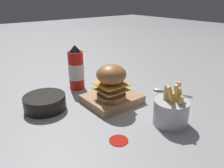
{
  "coord_description": "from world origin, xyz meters",
  "views": [
    {
      "loc": [
        0.51,
        0.69,
        0.41
      ],
      "look_at": [
        0.01,
        0.06,
        0.08
      ],
      "focal_mm": 35.0,
      "sensor_mm": 36.0,
      "label": 1
    }
  ],
  "objects_px": {
    "fries_basket": "(171,111)",
    "side_bowl": "(45,102)",
    "serving_board": "(112,99)",
    "burger": "(111,82)",
    "ketchup_bottle": "(76,69)",
    "spoon": "(163,91)"
  },
  "relations": [
    {
      "from": "ketchup_bottle",
      "to": "side_bowl",
      "type": "height_order",
      "value": "ketchup_bottle"
    },
    {
      "from": "side_bowl",
      "to": "spoon",
      "type": "bearing_deg",
      "value": 159.38
    },
    {
      "from": "serving_board",
      "to": "fries_basket",
      "type": "bearing_deg",
      "value": 103.36
    },
    {
      "from": "fries_basket",
      "to": "side_bowl",
      "type": "relative_size",
      "value": 0.92
    },
    {
      "from": "fries_basket",
      "to": "spoon",
      "type": "xyz_separation_m",
      "value": [
        -0.19,
        -0.18,
        -0.04
      ]
    },
    {
      "from": "burger",
      "to": "side_bowl",
      "type": "xyz_separation_m",
      "value": [
        0.22,
        -0.14,
        -0.07
      ]
    },
    {
      "from": "fries_basket",
      "to": "side_bowl",
      "type": "height_order",
      "value": "fries_basket"
    },
    {
      "from": "ketchup_bottle",
      "to": "side_bowl",
      "type": "distance_m",
      "value": 0.23
    },
    {
      "from": "serving_board",
      "to": "spoon",
      "type": "height_order",
      "value": "serving_board"
    },
    {
      "from": "side_bowl",
      "to": "serving_board",
      "type": "bearing_deg",
      "value": 153.38
    },
    {
      "from": "burger",
      "to": "fries_basket",
      "type": "relative_size",
      "value": 0.94
    },
    {
      "from": "spoon",
      "to": "fries_basket",
      "type": "bearing_deg",
      "value": 111.75
    },
    {
      "from": "burger",
      "to": "side_bowl",
      "type": "height_order",
      "value": "burger"
    },
    {
      "from": "serving_board",
      "to": "burger",
      "type": "relative_size",
      "value": 1.52
    },
    {
      "from": "fries_basket",
      "to": "ketchup_bottle",
      "type": "bearing_deg",
      "value": -78.52
    },
    {
      "from": "fries_basket",
      "to": "spoon",
      "type": "distance_m",
      "value": 0.27
    },
    {
      "from": "fries_basket",
      "to": "burger",
      "type": "bearing_deg",
      "value": -71.25
    },
    {
      "from": "burger",
      "to": "ketchup_bottle",
      "type": "distance_m",
      "value": 0.24
    },
    {
      "from": "ketchup_bottle",
      "to": "side_bowl",
      "type": "xyz_separation_m",
      "value": [
        0.2,
        0.1,
        -0.06
      ]
    },
    {
      "from": "fries_basket",
      "to": "serving_board",
      "type": "bearing_deg",
      "value": -76.64
    },
    {
      "from": "burger",
      "to": "spoon",
      "type": "distance_m",
      "value": 0.29
    },
    {
      "from": "ketchup_bottle",
      "to": "serving_board",
      "type": "bearing_deg",
      "value": 99.34
    }
  ]
}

